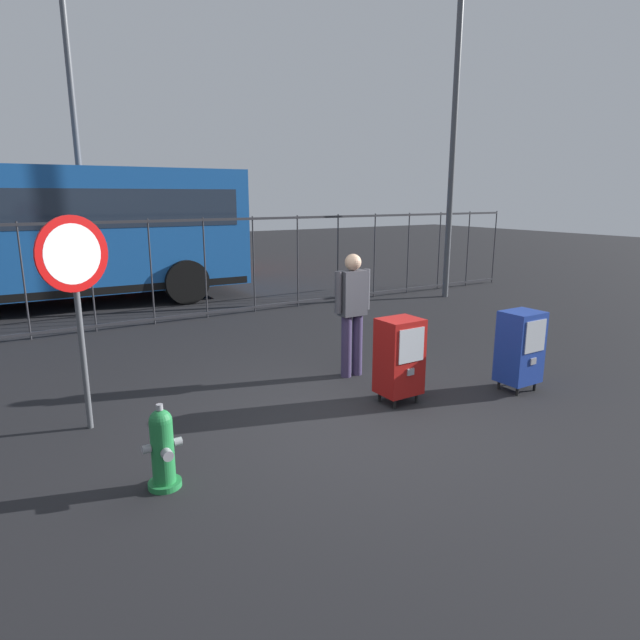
{
  "coord_description": "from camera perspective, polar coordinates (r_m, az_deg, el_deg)",
  "views": [
    {
      "loc": [
        -3.13,
        -4.29,
        2.41
      ],
      "look_at": [
        0.3,
        1.2,
        0.9
      ],
      "focal_mm": 29.98,
      "sensor_mm": 36.0,
      "label": 1
    }
  ],
  "objects": [
    {
      "name": "street_light_near_left",
      "position": [
        13.39,
        14.26,
        21.76
      ],
      "size": [
        0.32,
        0.32,
        7.86
      ],
      "color": "#4C4F54",
      "rests_on": "ground_plane"
    },
    {
      "name": "newspaper_box_secondary",
      "position": [
        6.36,
        8.47,
        -3.85
      ],
      "size": [
        0.48,
        0.42,
        1.02
      ],
      "color": "black",
      "rests_on": "ground_plane"
    },
    {
      "name": "newspaper_box_primary",
      "position": [
        7.13,
        20.58,
        -2.69
      ],
      "size": [
        0.48,
        0.42,
        1.02
      ],
      "color": "black",
      "rests_on": "ground_plane"
    },
    {
      "name": "ground_plane",
      "position": [
        5.83,
        3.84,
        -11.31
      ],
      "size": [
        60.0,
        60.0,
        0.0
      ],
      "primitive_type": "plane",
      "color": "black"
    },
    {
      "name": "fence_barrier",
      "position": [
        10.72,
        -14.83,
        5.23
      ],
      "size": [
        18.03,
        0.04,
        2.0
      ],
      "color": "#2D2D33",
      "rests_on": "ground_plane"
    },
    {
      "name": "fire_hydrant",
      "position": [
        4.77,
        -16.46,
        -13.03
      ],
      "size": [
        0.33,
        0.32,
        0.75
      ],
      "color": "#1E7238",
      "rests_on": "ground_plane"
    },
    {
      "name": "street_light_near_right",
      "position": [
        14.13,
        -25.05,
        21.61
      ],
      "size": [
        0.32,
        0.32,
        8.39
      ],
      "color": "#4C4F54",
      "rests_on": "ground_plane"
    },
    {
      "name": "pedestrian",
      "position": [
        7.14,
        3.47,
        1.29
      ],
      "size": [
        0.55,
        0.22,
        1.67
      ],
      "color": "#382D51",
      "rests_on": "ground_plane"
    },
    {
      "name": "bus_far",
      "position": [
        16.86,
        -28.91,
        9.14
      ],
      "size": [
        10.56,
        2.99,
        3.0
      ],
      "rotation": [
        0.0,
        0.0,
        0.03
      ],
      "color": "red",
      "rests_on": "ground_plane"
    },
    {
      "name": "stop_sign",
      "position": [
        5.86,
        -24.66,
        3.99
      ],
      "size": [
        0.71,
        0.31,
        2.23
      ],
      "color": "#4C4F54",
      "rests_on": "ground_plane"
    }
  ]
}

